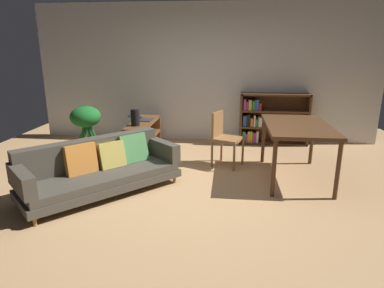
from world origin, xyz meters
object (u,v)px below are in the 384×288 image
at_px(open_laptop, 142,119).
at_px(desk_speaker, 135,117).
at_px(media_console, 143,137).
at_px(dining_table, 297,130).
at_px(potted_floor_plant, 86,121).
at_px(fabric_couch, 100,168).
at_px(bookshelf, 268,119).
at_px(dining_chair_near, 224,136).

bearing_deg(open_laptop, desk_speaker, -89.77).
xyz_separation_m(media_console, dining_table, (2.51, -1.05, 0.45)).
bearing_deg(potted_floor_plant, media_console, 16.27).
height_order(fabric_couch, bookshelf, bookshelf).
relative_size(desk_speaker, dining_chair_near, 0.32).
distance_m(media_console, bookshelf, 2.47).
relative_size(open_laptop, potted_floor_plant, 0.48).
distance_m(fabric_couch, open_laptop, 1.95).
bearing_deg(fabric_couch, desk_speaker, 86.57).
bearing_deg(fabric_couch, bookshelf, 47.09).
distance_m(fabric_couch, dining_chair_near, 2.02).
bearing_deg(potted_floor_plant, bookshelf, 18.71).
xyz_separation_m(desk_speaker, dining_chair_near, (1.51, -0.24, -0.21)).
distance_m(potted_floor_plant, bookshelf, 3.45).
xyz_separation_m(fabric_couch, dining_table, (2.63, 0.76, 0.41)).
height_order(dining_table, bookshelf, bookshelf).
bearing_deg(fabric_couch, potted_floor_plant, 118.27).
relative_size(open_laptop, bookshelf, 0.32).
distance_m(fabric_couch, dining_table, 2.77).
xyz_separation_m(media_console, open_laptop, (-0.04, 0.12, 0.31)).
bearing_deg(bookshelf, desk_speaker, -153.55).
distance_m(desk_speaker, dining_chair_near, 1.55).
relative_size(media_console, open_laptop, 3.05).
height_order(media_console, open_laptop, open_laptop).
bearing_deg(desk_speaker, media_console, 83.30).
distance_m(potted_floor_plant, dining_table, 3.54).
distance_m(potted_floor_plant, dining_chair_near, 2.44).
bearing_deg(dining_table, bookshelf, 95.64).
xyz_separation_m(fabric_couch, dining_chair_near, (1.60, 1.22, 0.17)).
height_order(desk_speaker, potted_floor_plant, potted_floor_plant).
xyz_separation_m(media_console, bookshelf, (2.32, 0.83, 0.21)).
height_order(fabric_couch, potted_floor_plant, potted_floor_plant).
height_order(potted_floor_plant, bookshelf, bookshelf).
bearing_deg(media_console, dining_chair_near, -21.73).
height_order(potted_floor_plant, dining_table, potted_floor_plant).
xyz_separation_m(fabric_couch, potted_floor_plant, (-0.82, 1.53, 0.29)).
bearing_deg(dining_chair_near, dining_table, -24.03).
height_order(media_console, bookshelf, bookshelf).
bearing_deg(potted_floor_plant, dining_table, -12.58).
bearing_deg(open_laptop, media_console, -71.13).
bearing_deg(bookshelf, media_console, -160.31).
xyz_separation_m(desk_speaker, potted_floor_plant, (-0.91, 0.07, -0.10)).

